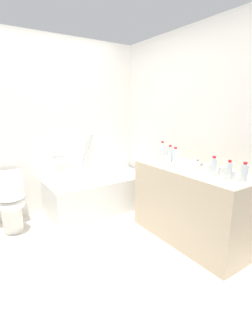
{
  "coord_description": "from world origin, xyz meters",
  "views": [
    {
      "loc": [
        -0.8,
        -2.11,
        1.54
      ],
      "look_at": [
        0.78,
        0.26,
        0.81
      ],
      "focal_mm": 25.79,
      "sensor_mm": 36.0,
      "label": 1
    }
  ],
  "objects": [
    {
      "name": "ground_plane",
      "position": [
        0.0,
        0.0,
        0.0
      ],
      "size": [
        4.17,
        4.17,
        0.0
      ],
      "primitive_type": "plane",
      "color": "beige"
    },
    {
      "name": "wall_back_tiled",
      "position": [
        0.0,
        1.4,
        1.24
      ],
      "size": [
        3.57,
        0.1,
        2.48
      ],
      "primitive_type": "cube",
      "color": "silver",
      "rests_on": "ground_plane"
    },
    {
      "name": "wall_right_mirror",
      "position": [
        1.63,
        0.0,
        1.24
      ],
      "size": [
        0.1,
        3.09,
        2.48
      ],
      "primitive_type": "cube",
      "color": "silver",
      "rests_on": "ground_plane"
    },
    {
      "name": "bathtub",
      "position": [
        0.77,
        0.99,
        0.27
      ],
      "size": [
        1.5,
        0.71,
        1.11
      ],
      "color": "silver",
      "rests_on": "ground_plane"
    },
    {
      "name": "toilet",
      "position": [
        -0.45,
        1.05,
        0.39
      ],
      "size": [
        0.38,
        0.51,
        0.74
      ],
      "rotation": [
        0.0,
        0.0,
        -1.56
      ],
      "color": "white",
      "rests_on": "ground_plane"
    },
    {
      "name": "vanity_counter",
      "position": [
        1.27,
        -0.36,
        0.43
      ],
      "size": [
        0.62,
        1.39,
        0.86
      ],
      "primitive_type": "cube",
      "color": "tan",
      "rests_on": "ground_plane"
    },
    {
      "name": "sink_basin",
      "position": [
        1.25,
        -0.27,
        0.89
      ],
      "size": [
        0.3,
        0.3,
        0.06
      ],
      "primitive_type": "cylinder",
      "color": "white",
      "rests_on": "vanity_counter"
    },
    {
      "name": "sink_faucet",
      "position": [
        1.43,
        -0.27,
        0.9
      ],
      "size": [
        0.11,
        0.15,
        0.08
      ],
      "color": "#A1A1A6",
      "rests_on": "vanity_counter"
    },
    {
      "name": "water_bottle_0",
      "position": [
        1.28,
        -0.94,
        0.95
      ],
      "size": [
        0.06,
        0.06,
        0.19
      ],
      "color": "silver",
      "rests_on": "vanity_counter"
    },
    {
      "name": "water_bottle_1",
      "position": [
        1.21,
        -0.83,
        0.95
      ],
      "size": [
        0.06,
        0.06,
        0.19
      ],
      "color": "silver",
      "rests_on": "vanity_counter"
    },
    {
      "name": "water_bottle_2",
      "position": [
        1.25,
        0.14,
        0.98
      ],
      "size": [
        0.06,
        0.06,
        0.25
      ],
      "color": "silver",
      "rests_on": "vanity_counter"
    },
    {
      "name": "water_bottle_3",
      "position": [
        1.21,
        -0.66,
        0.96
      ],
      "size": [
        0.06,
        0.06,
        0.2
      ],
      "color": "silver",
      "rests_on": "vanity_counter"
    },
    {
      "name": "water_bottle_4",
      "position": [
        1.3,
        0.05,
        0.96
      ],
      "size": [
        0.07,
        0.07,
        0.21
      ],
      "color": "silver",
      "rests_on": "vanity_counter"
    },
    {
      "name": "water_bottle_5",
      "position": [
        1.31,
        -0.03,
        0.95
      ],
      "size": [
        0.07,
        0.07,
        0.2
      ],
      "color": "silver",
      "rests_on": "vanity_counter"
    },
    {
      "name": "drinking_glass_0",
      "position": [
        1.22,
        0.24,
        0.91
      ],
      "size": [
        0.08,
        0.08,
        0.1
      ],
      "primitive_type": "cylinder",
      "color": "white",
      "rests_on": "vanity_counter"
    },
    {
      "name": "drinking_glass_1",
      "position": [
        1.29,
        -0.53,
        0.9
      ],
      "size": [
        0.06,
        0.06,
        0.08
      ],
      "primitive_type": "cylinder",
      "color": "white",
      "rests_on": "vanity_counter"
    },
    {
      "name": "drinking_glass_2",
      "position": [
        1.29,
        -0.82,
        0.9
      ],
      "size": [
        0.07,
        0.07,
        0.08
      ],
      "primitive_type": "cylinder",
      "color": "white",
      "rests_on": "vanity_counter"
    },
    {
      "name": "drinking_glass_3",
      "position": [
        1.28,
        -0.71,
        0.91
      ],
      "size": [
        0.07,
        0.07,
        0.09
      ],
      "primitive_type": "cylinder",
      "color": "white",
      "rests_on": "vanity_counter"
    }
  ]
}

